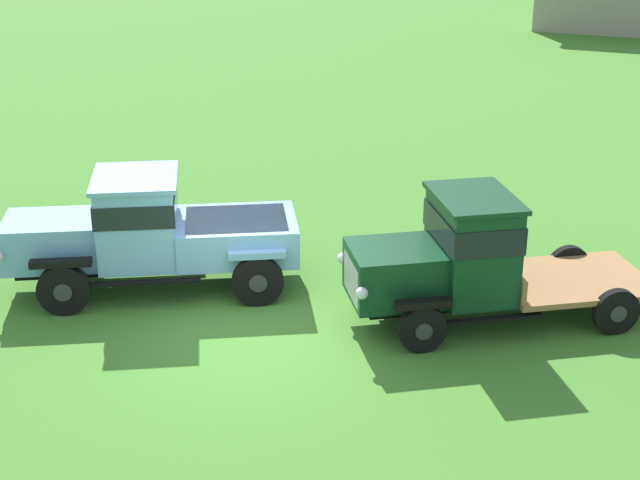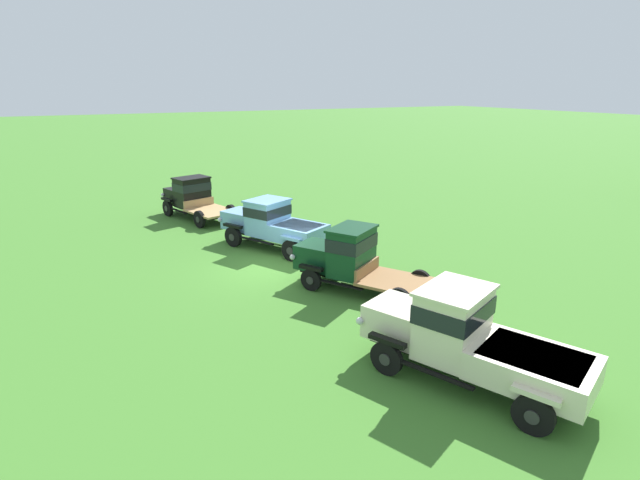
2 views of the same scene
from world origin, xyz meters
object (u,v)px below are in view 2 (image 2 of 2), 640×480
at_px(vintage_truck_second_in_line, 272,223).
at_px(vintage_truck_far_side, 466,336).
at_px(vintage_truck_foreground_near, 192,196).
at_px(vintage_truck_midrow_center, 348,257).

relative_size(vintage_truck_second_in_line, vintage_truck_far_side, 0.93).
relative_size(vintage_truck_foreground_near, vintage_truck_second_in_line, 1.02).
height_order(vintage_truck_second_in_line, vintage_truck_midrow_center, vintage_truck_midrow_center).
bearing_deg(vintage_truck_foreground_near, vintage_truck_second_in_line, 14.02).
xyz_separation_m(vintage_truck_second_in_line, vintage_truck_far_side, (11.89, 0.17, 0.05)).
xyz_separation_m(vintage_truck_foreground_near, vintage_truck_midrow_center, (12.68, 2.43, 0.02)).
distance_m(vintage_truck_foreground_near, vintage_truck_midrow_center, 12.91).
xyz_separation_m(vintage_truck_midrow_center, vintage_truck_far_side, (6.35, -0.48, 0.01)).
height_order(vintage_truck_second_in_line, vintage_truck_far_side, vintage_truck_far_side).
distance_m(vintage_truck_foreground_near, vintage_truck_second_in_line, 7.36).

